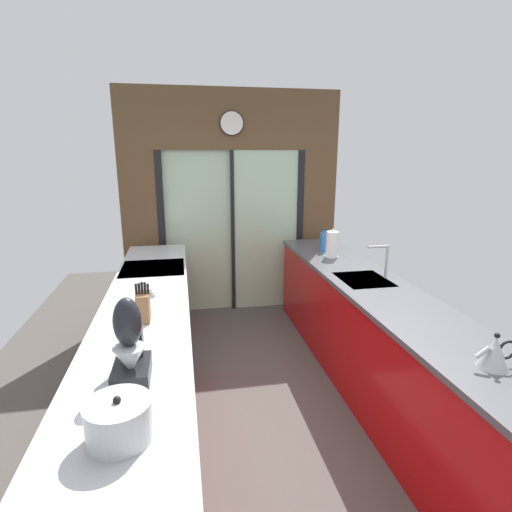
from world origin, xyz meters
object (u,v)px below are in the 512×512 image
Objects in this scene: oven_range at (156,313)px; mixing_bowl at (149,290)px; knife_block at (143,307)px; stock_pot at (119,421)px; stand_mixer at (130,348)px; soap_bottle at (323,241)px; paper_towel_roll at (332,245)px; kettle at (495,352)px.

mixing_bowl is (0.02, -0.76, 0.50)m from oven_range.
knife_block is at bearing -90.00° from mixing_bowl.
knife_block is at bearing 90.00° from stock_pot.
knife_block is 0.63× the size of stand_mixer.
knife_block is 2.38m from soap_bottle.
paper_towel_roll is at bearing 1.85° from oven_range.
stock_pot is (0.02, -2.38, 0.54)m from oven_range.
kettle is at bearing -89.95° from paper_towel_roll.
mixing_bowl is at bearing -148.65° from soap_bottle.
stand_mixer is 1.65× the size of soap_bottle.
kettle is at bearing -50.44° from oven_range.
mixing_bowl is 0.50m from knife_block.
paper_towel_roll is (1.78, 2.01, -0.03)m from stand_mixer.
mixing_bowl is 0.57× the size of knife_block.
stand_mixer is at bearing -90.00° from mixing_bowl.
oven_range is 1.38m from knife_block.
oven_range is 2.19× the size of stand_mixer.
knife_block is at bearing -143.57° from paper_towel_roll.
soap_bottle is (1.78, 1.08, 0.07)m from mixing_bowl.
soap_bottle is (1.78, 1.58, 0.01)m from knife_block.
stand_mixer is at bearing -90.00° from knife_block.
stand_mixer reaches higher than kettle.
paper_towel_roll is (1.78, 0.82, 0.10)m from mixing_bowl.
oven_range is at bearing 90.54° from stand_mixer.
kettle is (1.78, -0.92, -0.02)m from knife_block.
stand_mixer reaches higher than oven_range.
knife_block is 1.04× the size of stock_pot.
oven_range is 3.61× the size of soap_bottle.
paper_towel_roll is (1.78, 2.44, 0.05)m from stock_pot.
kettle is at bearing -7.22° from stand_mixer.
mixing_bowl is 0.59× the size of soap_bottle.
paper_towel_roll is (1.78, 1.31, 0.04)m from knife_block.
knife_block is 1.12m from stock_pot.
paper_towel_roll is at bearing 53.85° from stock_pot.
stand_mixer is 1.80× the size of kettle.
stock_pot is 0.85× the size of paper_towel_roll.
soap_bottle reaches higher than mixing_bowl.
knife_block is 1.03× the size of soap_bottle.
kettle is at bearing 6.37° from stock_pot.
paper_towel_roll is at bearing 90.05° from kettle.
knife_block is 0.88× the size of paper_towel_roll.
stand_mixer is at bearing -128.01° from soap_bottle.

